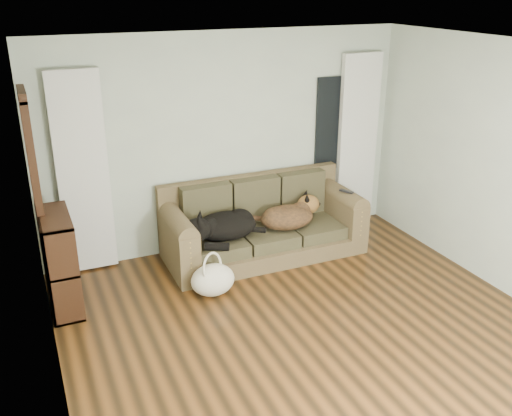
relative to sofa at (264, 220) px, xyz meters
name	(u,v)px	position (x,y,z in m)	size (l,w,h in m)	color
floor	(327,348)	(-0.26, -1.97, -0.45)	(5.00, 5.00, 0.00)	black
ceiling	(343,55)	(-0.26, -1.97, 2.15)	(5.00, 5.00, 0.00)	white
wall_back	(227,143)	(-0.26, 0.53, 0.85)	(4.50, 0.04, 2.60)	beige
wall_left	(47,268)	(-2.51, -1.97, 0.85)	(0.04, 5.00, 2.60)	beige
curtain_left	(83,174)	(-1.96, 0.45, 0.70)	(0.55, 0.08, 2.25)	silver
curtain_right	(357,141)	(1.54, 0.45, 0.70)	(0.55, 0.08, 2.25)	silver
window_pane	(333,124)	(1.19, 0.50, 0.95)	(0.50, 0.03, 1.20)	black
door_casing	(38,201)	(-2.46, 0.07, 0.60)	(0.07, 0.60, 2.10)	black
sofa	(264,220)	(0.00, 0.00, 0.00)	(2.36, 1.02, 0.96)	brown
dog_black_lab	(223,228)	(-0.56, -0.09, 0.03)	(0.74, 0.51, 0.31)	black
dog_shepherd	(289,216)	(0.30, -0.08, 0.04)	(0.68, 0.48, 0.30)	black
tv_remote	(346,191)	(1.01, -0.18, 0.28)	(0.05, 0.18, 0.02)	black
tote_bag	(213,281)	(-0.89, -0.65, -0.29)	(0.47, 0.36, 0.34)	beige
bookshelf	(60,262)	(-2.35, -0.25, 0.05)	(0.30, 0.80, 0.99)	black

